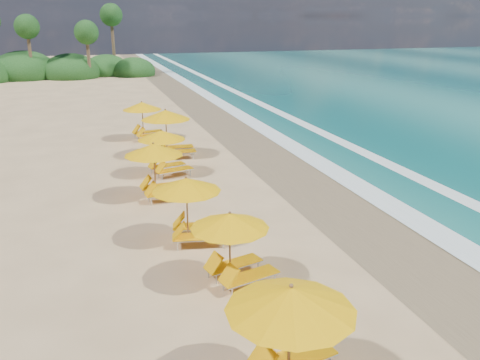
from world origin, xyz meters
name	(u,v)px	position (x,y,z in m)	size (l,w,h in m)	color
ground	(240,212)	(0.00, 0.00, 0.00)	(160.00, 160.00, 0.00)	tan
wet_sand	(340,200)	(4.00, 0.00, 0.01)	(4.00, 160.00, 0.01)	#85704F
surf_foam	(401,192)	(6.70, 0.00, 0.03)	(4.00, 160.00, 0.01)	white
station_1	(298,333)	(-1.73, -9.01, 1.32)	(2.85, 2.74, 2.35)	olive
station_2	(235,243)	(-1.62, -4.76, 1.15)	(2.55, 2.46, 2.05)	olive
station_3	(192,205)	(-2.12, -1.92, 1.20)	(2.57, 2.46, 2.13)	olive
station_4	(159,167)	(-2.50, 2.26, 1.25)	(2.53, 2.37, 2.23)	olive
station_5	(166,149)	(-1.78, 5.13, 1.17)	(2.57, 2.48, 2.09)	olive
station_6	(170,130)	(-1.07, 8.09, 1.36)	(2.72, 2.55, 2.43)	olive
station_7	(146,118)	(-1.75, 12.18, 1.23)	(2.63, 2.51, 2.20)	olive
treeline	(34,69)	(-9.94, 45.51, 1.00)	(25.80, 8.80, 9.74)	#163D14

